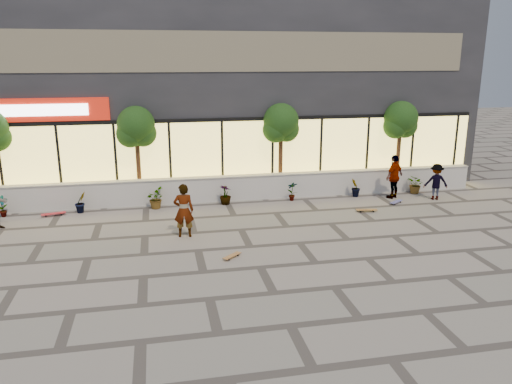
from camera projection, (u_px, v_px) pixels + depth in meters
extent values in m
plane|color=gray|center=(261.00, 267.00, 14.19)|extent=(80.00, 80.00, 0.00)
cube|color=silver|center=(226.00, 189.00, 20.69)|extent=(22.00, 0.35, 1.00)
cube|color=#B2AFA8|center=(226.00, 177.00, 20.55)|extent=(22.00, 0.42, 0.04)
cube|color=#26272C|center=(209.00, 89.00, 24.91)|extent=(24.00, 9.00, 8.50)
cube|color=#FFE166|center=(222.00, 156.00, 21.30)|extent=(23.04, 0.05, 3.00)
cube|color=black|center=(222.00, 120.00, 20.86)|extent=(23.04, 0.08, 0.15)
cube|color=red|center=(43.00, 110.00, 19.37)|extent=(5.00, 0.10, 0.90)
cube|color=white|center=(42.00, 110.00, 19.30)|extent=(3.40, 0.06, 0.45)
cube|color=brown|center=(220.00, 52.00, 20.17)|extent=(21.60, 0.05, 1.60)
imported|color=#1A3912|center=(2.00, 206.00, 18.57)|extent=(0.43, 0.29, 0.81)
imported|color=#1A3912|center=(81.00, 202.00, 19.11)|extent=(0.57, 0.57, 0.81)
imported|color=#1A3912|center=(155.00, 198.00, 19.64)|extent=(0.68, 0.77, 0.81)
imported|color=#1A3912|center=(225.00, 195.00, 20.17)|extent=(0.64, 0.64, 0.81)
imported|color=#1A3912|center=(292.00, 191.00, 20.70)|extent=(0.46, 0.35, 0.81)
imported|color=#1A3912|center=(356.00, 188.00, 21.24)|extent=(0.55, 0.57, 0.81)
imported|color=#1A3912|center=(416.00, 184.00, 21.77)|extent=(0.77, 0.84, 0.81)
cylinder|color=#4C291B|center=(138.00, 162.00, 20.39)|extent=(0.18, 0.18, 3.24)
sphere|color=#1A3912|center=(136.00, 125.00, 19.98)|extent=(1.50, 1.50, 1.50)
sphere|color=#1A3912|center=(130.00, 134.00, 19.98)|extent=(1.10, 1.10, 1.10)
sphere|color=#1A3912|center=(143.00, 133.00, 20.17)|extent=(1.10, 1.10, 1.10)
cylinder|color=#4C291B|center=(281.00, 157.00, 21.53)|extent=(0.18, 0.18, 3.24)
sphere|color=#1A3912|center=(281.00, 121.00, 21.13)|extent=(1.50, 1.50, 1.50)
sphere|color=#1A3912|center=(275.00, 130.00, 21.13)|extent=(1.10, 1.10, 1.10)
sphere|color=#1A3912|center=(286.00, 129.00, 21.31)|extent=(1.10, 1.10, 1.10)
cylinder|color=#4C291B|center=(398.00, 152.00, 22.58)|extent=(0.18, 0.18, 3.24)
sphere|color=#1A3912|center=(401.00, 118.00, 22.17)|extent=(1.50, 1.50, 1.50)
sphere|color=#1A3912|center=(396.00, 126.00, 22.17)|extent=(1.10, 1.10, 1.10)
sphere|color=#1A3912|center=(405.00, 126.00, 22.36)|extent=(1.10, 1.10, 1.10)
imported|color=silver|center=(184.00, 210.00, 16.41)|extent=(0.70, 0.49, 1.81)
imported|color=silver|center=(394.00, 177.00, 20.93)|extent=(1.17, 0.95, 1.86)
imported|color=maroon|center=(436.00, 182.00, 20.79)|extent=(1.10, 0.81, 1.52)
cube|color=#946030|center=(232.00, 256.00, 14.84)|extent=(0.63, 0.59, 0.02)
cylinder|color=black|center=(235.00, 254.00, 15.06)|extent=(0.05, 0.05, 0.05)
cylinder|color=black|center=(238.00, 255.00, 14.99)|extent=(0.05, 0.05, 0.05)
cylinder|color=black|center=(226.00, 259.00, 14.73)|extent=(0.05, 0.05, 0.05)
cylinder|color=black|center=(229.00, 260.00, 14.66)|extent=(0.05, 0.05, 0.05)
cube|color=red|center=(53.00, 213.00, 18.77)|extent=(0.90, 0.43, 0.02)
cylinder|color=black|center=(61.00, 214.00, 18.96)|extent=(0.07, 0.05, 0.06)
cylinder|color=black|center=(61.00, 215.00, 18.82)|extent=(0.07, 0.05, 0.06)
cylinder|color=black|center=(46.00, 215.00, 18.74)|extent=(0.07, 0.05, 0.06)
cylinder|color=black|center=(46.00, 217.00, 18.60)|extent=(0.07, 0.05, 0.06)
cube|color=brown|center=(367.00, 210.00, 19.25)|extent=(0.83, 0.32, 0.02)
cylinder|color=black|center=(372.00, 210.00, 19.35)|extent=(0.06, 0.04, 0.06)
cylinder|color=black|center=(374.00, 212.00, 19.21)|extent=(0.06, 0.04, 0.06)
cylinder|color=black|center=(360.00, 211.00, 19.32)|extent=(0.06, 0.04, 0.06)
cylinder|color=black|center=(361.00, 212.00, 19.18)|extent=(0.06, 0.04, 0.06)
cube|color=#505193|center=(396.00, 202.00, 20.35)|extent=(0.73, 0.58, 0.02)
cylinder|color=black|center=(398.00, 201.00, 20.57)|extent=(0.06, 0.05, 0.05)
cylinder|color=black|center=(401.00, 202.00, 20.48)|extent=(0.06, 0.05, 0.05)
cylinder|color=black|center=(392.00, 204.00, 20.25)|extent=(0.06, 0.05, 0.05)
cylinder|color=black|center=(395.00, 204.00, 20.16)|extent=(0.06, 0.05, 0.05)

